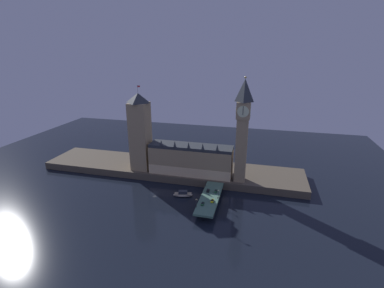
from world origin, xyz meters
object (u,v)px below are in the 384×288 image
object	(u,v)px
car_southbound_lead	(212,201)
street_lamp_near	(196,202)
boat_upstream	(183,194)
street_lamp_mid	(219,193)
street_lamp_far	(206,181)
pedestrian_mid_walk	(218,198)
car_northbound_trail	(203,204)
victoria_tower	(140,132)
car_northbound_lead	(208,191)
clock_tower	(242,128)
car_southbound_trail	(216,191)

from	to	relation	value
car_southbound_lead	street_lamp_near	xyz separation A→B (m)	(-8.62, -8.96, 3.02)
car_southbound_lead	boat_upstream	size ratio (longest dim) A/B	0.26
street_lamp_mid	street_lamp_far	world-z (taller)	street_lamp_far
pedestrian_mid_walk	boat_upstream	xyz separation A→B (m)	(-26.27, 7.62, -4.97)
car_northbound_trail	pedestrian_mid_walk	bearing A→B (deg)	48.53
street_lamp_mid	street_lamp_far	bearing A→B (deg)	128.63
victoria_tower	street_lamp_mid	size ratio (longest dim) A/B	11.57
victoria_tower	car_northbound_lead	world-z (taller)	victoria_tower
clock_tower	boat_upstream	xyz separation A→B (m)	(-37.91, -24.42, -45.45)
street_lamp_mid	street_lamp_far	distance (m)	18.84
car_southbound_trail	car_northbound_lead	bearing A→B (deg)	-173.13
street_lamp_near	street_lamp_mid	world-z (taller)	street_lamp_mid
street_lamp_mid	boat_upstream	world-z (taller)	street_lamp_mid
victoria_tower	street_lamp_near	bearing A→B (deg)	-39.69
pedestrian_mid_walk	boat_upstream	world-z (taller)	pedestrian_mid_walk
car_northbound_trail	street_lamp_mid	xyz separation A→B (m)	(8.62, 10.81, 3.12)
boat_upstream	pedestrian_mid_walk	bearing A→B (deg)	-16.18
car_northbound_lead	car_southbound_lead	world-z (taller)	car_northbound_lead
pedestrian_mid_walk	street_lamp_near	size ratio (longest dim) A/B	0.29
clock_tower	street_lamp_far	world-z (taller)	clock_tower
street_lamp_near	car_southbound_lead	bearing A→B (deg)	46.09
car_northbound_lead	car_northbound_trail	distance (m)	17.97
boat_upstream	car_southbound_trail	bearing A→B (deg)	4.16
clock_tower	pedestrian_mid_walk	bearing A→B (deg)	-109.97
victoria_tower	street_lamp_mid	world-z (taller)	victoria_tower
street_lamp_mid	victoria_tower	bearing A→B (deg)	154.31
car_southbound_trail	pedestrian_mid_walk	world-z (taller)	pedestrian_mid_walk
car_southbound_lead	street_lamp_near	distance (m)	12.79
car_northbound_trail	street_lamp_mid	bearing A→B (deg)	51.42
car_northbound_lead	boat_upstream	size ratio (longest dim) A/B	0.26
street_lamp_far	boat_upstream	world-z (taller)	street_lamp_far
car_northbound_trail	boat_upstream	world-z (taller)	car_northbound_trail
clock_tower	car_northbound_trail	size ratio (longest dim) A/B	18.92
street_lamp_mid	street_lamp_far	xyz separation A→B (m)	(-11.76, 14.72, 0.17)
car_southbound_trail	street_lamp_far	size ratio (longest dim) A/B	0.62
street_lamp_mid	boat_upstream	xyz separation A→B (m)	(-26.67, 6.12, -7.81)
car_northbound_trail	car_southbound_lead	xyz separation A→B (m)	(5.48, 5.04, 0.06)
pedestrian_mid_walk	clock_tower	bearing A→B (deg)	70.03
pedestrian_mid_walk	street_lamp_mid	world-z (taller)	street_lamp_mid
pedestrian_mid_walk	street_lamp_mid	size ratio (longest dim) A/B	0.28
car_northbound_lead	car_northbound_trail	world-z (taller)	car_northbound_lead
victoria_tower	car_northbound_lead	size ratio (longest dim) A/B	17.89
car_southbound_lead	clock_tower	bearing A→B (deg)	68.38
pedestrian_mid_walk	street_lamp_far	xyz separation A→B (m)	(-11.36, 16.23, 3.01)
car_northbound_trail	pedestrian_mid_walk	xyz separation A→B (m)	(8.22, 9.30, 0.28)
victoria_tower	street_lamp_mid	bearing A→B (deg)	-25.69
street_lamp_near	street_lamp_mid	bearing A→B (deg)	51.37
victoria_tower	pedestrian_mid_walk	world-z (taller)	victoria_tower
car_northbound_lead	victoria_tower	bearing A→B (deg)	156.64
car_southbound_trail	street_lamp_mid	bearing A→B (deg)	-68.14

